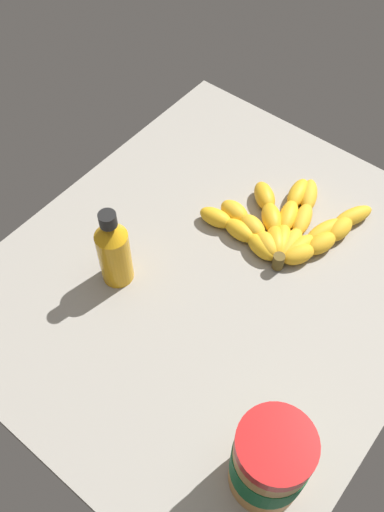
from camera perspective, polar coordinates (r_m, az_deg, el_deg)
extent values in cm
cube|color=gray|center=(94.91, 2.64, -2.52)|extent=(78.93, 67.86, 3.86)
ellipsoid|color=gold|center=(95.27, 10.92, 0.16)|extent=(6.84, 5.66, 3.23)
ellipsoid|color=gold|center=(97.50, 13.19, 1.28)|extent=(6.70, 4.80, 3.23)
ellipsoid|color=gold|center=(100.24, 14.99, 2.69)|extent=(6.30, 3.75, 3.23)
ellipsoid|color=gold|center=(96.19, 10.85, 0.80)|extent=(8.43, 4.56, 2.98)
ellipsoid|color=gold|center=(99.52, 13.52, 2.55)|extent=(8.52, 5.27, 2.98)
ellipsoid|color=gold|center=(102.90, 16.26, 3.94)|extent=(8.52, 5.93, 2.98)
ellipsoid|color=gold|center=(96.48, 10.07, 1.23)|extent=(7.93, 3.91, 3.00)
ellipsoid|color=gold|center=(100.27, 11.32, 3.70)|extent=(8.16, 5.03, 3.00)
ellipsoid|color=gold|center=(104.34, 11.96, 6.16)|extent=(8.17, 6.02, 3.00)
ellipsoid|color=gold|center=(96.44, 9.24, 1.50)|extent=(8.03, 6.09, 3.22)
ellipsoid|color=gold|center=(100.17, 9.88, 4.07)|extent=(8.01, 5.44, 3.22)
ellipsoid|color=gold|center=(104.07, 10.85, 6.35)|extent=(7.88, 4.71, 3.22)
ellipsoid|color=gold|center=(96.07, 8.65, 1.45)|extent=(7.31, 6.86, 3.47)
ellipsoid|color=gold|center=(99.25, 8.20, 3.88)|extent=(7.12, 7.13, 3.47)
ellipsoid|color=gold|center=(102.49, 7.49, 6.14)|extent=(6.85, 7.31, 3.47)
ellipsoid|color=gold|center=(95.39, 7.74, 1.13)|extent=(5.70, 6.71, 3.55)
ellipsoid|color=gold|center=(97.51, 6.22, 3.00)|extent=(4.98, 6.49, 3.55)
ellipsoid|color=gold|center=(99.43, 4.39, 4.58)|extent=(4.10, 6.07, 3.55)
ellipsoid|color=gold|center=(95.23, 7.19, 0.92)|extent=(4.42, 6.86, 3.18)
ellipsoid|color=gold|center=(97.04, 4.96, 2.64)|extent=(3.37, 6.44, 3.18)
ellipsoid|color=gold|center=(98.61, 2.49, 3.99)|extent=(4.07, 6.74, 3.18)
cylinder|color=brown|center=(93.61, 8.89, -0.55)|extent=(2.00, 2.00, 3.00)
cylinder|color=#BF8442|center=(74.18, 7.94, -20.45)|extent=(9.58, 9.58, 12.99)
cylinder|color=#0F592D|center=(73.56, 8.00, -20.32)|extent=(9.77, 9.77, 5.85)
cylinder|color=#B71414|center=(66.98, 8.71, -18.75)|extent=(9.64, 9.64, 2.11)
cylinder|color=orange|center=(89.46, -7.96, -0.06)|extent=(5.28, 5.28, 10.86)
cone|color=orange|center=(84.06, -8.48, 2.64)|extent=(5.28, 5.28, 2.77)
cylinder|color=black|center=(82.12, -8.69, 3.72)|extent=(2.76, 2.76, 2.26)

